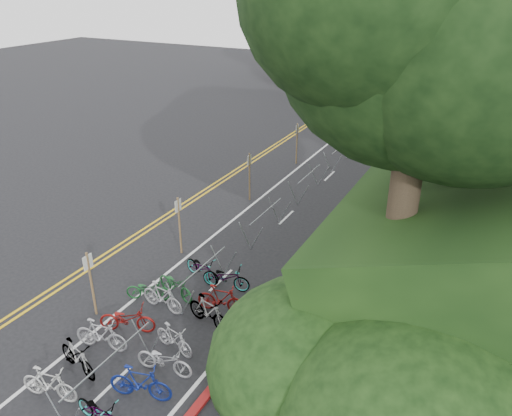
{
  "coord_description": "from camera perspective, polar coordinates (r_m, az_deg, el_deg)",
  "views": [
    {
      "loc": [
        11.55,
        -9.44,
        10.49
      ],
      "look_at": [
        2.61,
        7.82,
        1.3
      ],
      "focal_mm": 35.0,
      "sensor_mm": 36.0,
      "label": 1
    }
  ],
  "objects": [
    {
      "name": "signpost_near",
      "position": [
        17.39,
        -18.36,
        -7.78
      ],
      "size": [
        0.08,
        0.4,
        2.4
      ],
      "color": "brown",
      "rests_on": "ground"
    },
    {
      "name": "ground",
      "position": [
        18.24,
        -19.33,
        -11.48
      ],
      "size": [
        120.0,
        120.0,
        0.0
      ],
      "primitive_type": "plane",
      "color": "black",
      "rests_on": "ground"
    },
    {
      "name": "red_curb",
      "position": [
        24.56,
        10.95,
        -0.36
      ],
      "size": [
        0.25,
        28.0,
        0.1
      ],
      "primitive_type": "cube",
      "color": "maroon",
      "rests_on": "ground"
    },
    {
      "name": "bike_front",
      "position": [
        18.15,
        -12.24,
        -9.08
      ],
      "size": [
        1.11,
        1.67,
        0.83
      ],
      "primitive_type": "imported",
      "rotation": [
        0.0,
        0.0,
        1.96
      ],
      "color": "#144C1E",
      "rests_on": "ground"
    },
    {
      "name": "bike_rack_front",
      "position": [
        14.66,
        -16.39,
        -16.99
      ],
      "size": [
        1.14,
        3.41,
        1.17
      ],
      "color": "gray",
      "rests_on": "ground"
    },
    {
      "name": "road_markings",
      "position": [
        24.72,
        -1.65,
        0.18
      ],
      "size": [
        7.47,
        80.0,
        0.01
      ],
      "color": "gold",
      "rests_on": "ground"
    },
    {
      "name": "bike_racks_rest",
      "position": [
        25.88,
        6.06,
        3.29
      ],
      "size": [
        1.14,
        23.0,
        1.17
      ],
      "color": "gray",
      "rests_on": "ground"
    },
    {
      "name": "signposts_rest",
      "position": [
        27.41,
        2.22,
        5.98
      ],
      "size": [
        0.08,
        18.4,
        2.5
      ],
      "color": "brown",
      "rests_on": "ground"
    },
    {
      "name": "bike_valet",
      "position": [
        16.41,
        -11.08,
        -12.79
      ],
      "size": [
        3.3,
        8.66,
        1.08
      ],
      "color": "beige",
      "rests_on": "ground"
    }
  ]
}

